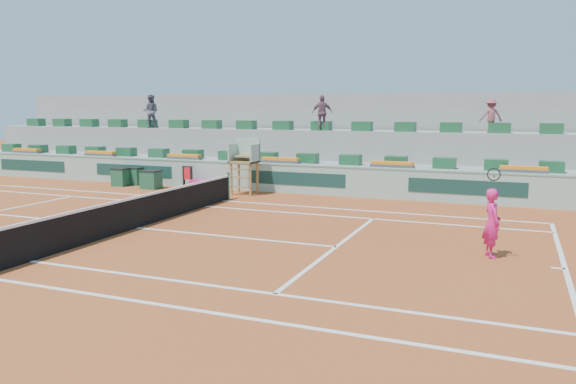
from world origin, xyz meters
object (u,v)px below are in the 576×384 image
object	(u,v)px
drink_cooler_a	(151,179)
umpire_chair	(245,158)
player_bag	(200,185)
tennis_player	(492,223)

from	to	relation	value
drink_cooler_a	umpire_chair	bearing A→B (deg)	2.36
drink_cooler_a	player_bag	bearing A→B (deg)	17.24
umpire_chair	tennis_player	distance (m)	12.42
player_bag	umpire_chair	bearing A→B (deg)	-10.89
umpire_chair	tennis_player	xyz separation A→B (m)	(10.23, -7.01, -0.68)
player_bag	tennis_player	world-z (taller)	tennis_player
tennis_player	umpire_chair	bearing A→B (deg)	145.59
umpire_chair	drink_cooler_a	bearing A→B (deg)	-177.64
player_bag	drink_cooler_a	distance (m)	2.31
umpire_chair	tennis_player	size ratio (longest dim) A/B	1.05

